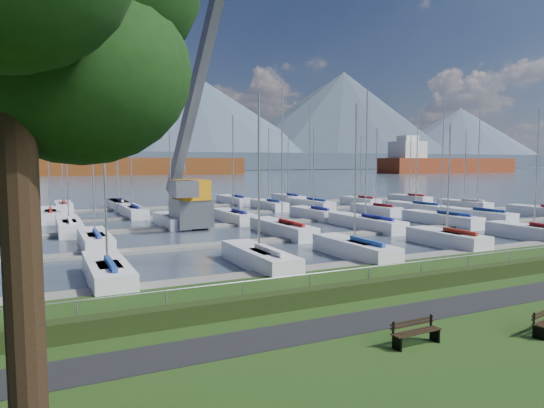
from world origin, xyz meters
TOP-DOWN VIEW (x-y plane):
  - path at (0.00, -3.00)m, footprint 160.00×2.00m
  - water at (0.00, 260.00)m, footprint 800.00×540.00m
  - hedge at (0.00, -0.40)m, footprint 80.00×0.70m
  - fence at (0.00, 0.00)m, footprint 80.00×0.04m
  - foothill at (0.00, 330.00)m, footprint 900.00×80.00m
  - mountains at (7.35, 404.62)m, footprint 1190.00×360.00m
  - docks at (0.00, 26.00)m, footprint 90.00×41.60m
  - bench_left at (-3.34, -5.54)m, footprint 1.81×0.48m
  - crane at (-1.23, 26.69)m, footprint 5.84×13.23m
  - cargo_ship_mid at (15.81, 211.25)m, footprint 111.41×24.71m
  - cargo_ship_east at (180.47, 177.54)m, footprint 80.91×19.29m
  - sailboat_fleet at (-2.14, 30.37)m, footprint 75.45×49.75m

SIDE VIEW (x-z plane):
  - water at x=0.00m, z-range -0.50..-0.30m
  - docks at x=0.00m, z-range -0.34..-0.09m
  - path at x=0.00m, z-range -0.01..0.03m
  - hedge at x=0.00m, z-range 0.00..0.70m
  - bench_left at x=-3.34m, z-range -0.01..0.84m
  - fence at x=0.00m, z-range 1.18..1.22m
  - cargo_ship_mid at x=15.81m, z-range -7.30..14.20m
  - cargo_ship_east at x=180.47m, z-range -7.00..14.50m
  - crane at x=-1.23m, z-range -5.85..16.50m
  - sailboat_fleet at x=-2.14m, z-range -1.45..12.24m
  - foothill at x=0.00m, z-range 0.00..12.00m
  - mountains at x=7.35m, z-range -10.82..104.18m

